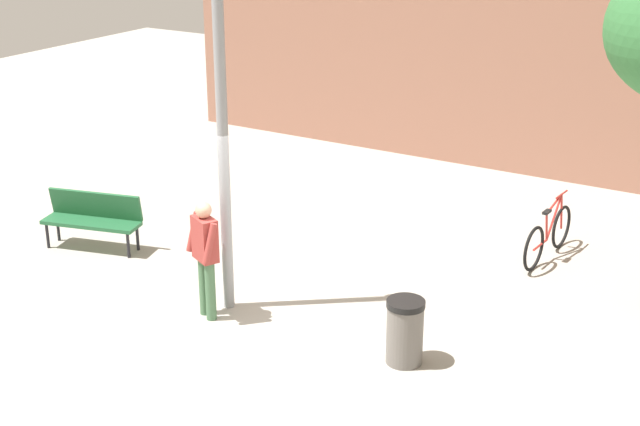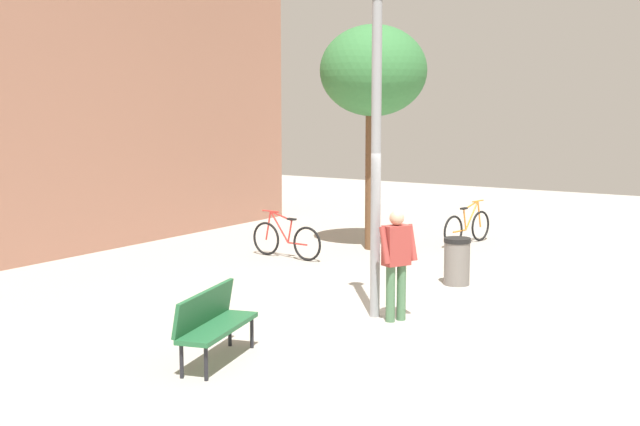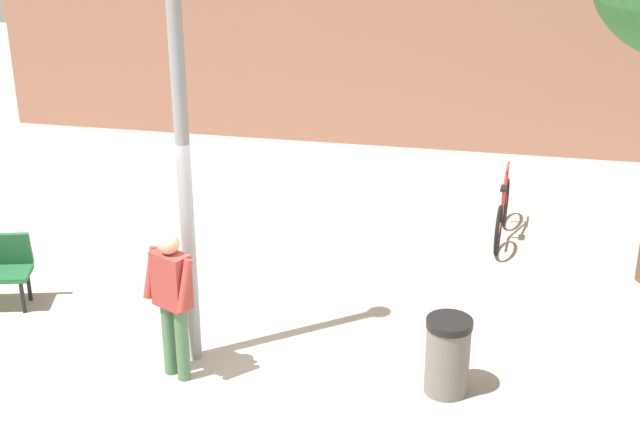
{
  "view_description": "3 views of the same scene",
  "coord_description": "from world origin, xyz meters",
  "px_view_note": "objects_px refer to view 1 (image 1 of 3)",
  "views": [
    {
      "loc": [
        5.99,
        -8.69,
        5.78
      ],
      "look_at": [
        0.11,
        1.0,
        1.47
      ],
      "focal_mm": 51.15,
      "sensor_mm": 36.0,
      "label": 1
    },
    {
      "loc": [
        -12.56,
        -5.93,
        3.35
      ],
      "look_at": [
        -0.47,
        1.87,
        1.43
      ],
      "focal_mm": 49.39,
      "sensor_mm": 36.0,
      "label": 2
    },
    {
      "loc": [
        2.02,
        -7.69,
        5.35
      ],
      "look_at": [
        0.07,
        1.87,
        1.27
      ],
      "focal_mm": 50.42,
      "sensor_mm": 36.0,
      "label": 3
    }
  ],
  "objects_px": {
    "park_bench": "(93,216)",
    "trash_bin": "(405,331)",
    "lamppost": "(222,112)",
    "bicycle_red": "(548,236)",
    "person_by_lamppost": "(205,252)"
  },
  "relations": [
    {
      "from": "person_by_lamppost",
      "to": "park_bench",
      "type": "distance_m",
      "value": 3.25
    },
    {
      "from": "lamppost",
      "to": "bicycle_red",
      "type": "distance_m",
      "value": 5.68
    },
    {
      "from": "lamppost",
      "to": "bicycle_red",
      "type": "bearing_deg",
      "value": 50.35
    },
    {
      "from": "park_bench",
      "to": "lamppost",
      "type": "bearing_deg",
      "value": -10.77
    },
    {
      "from": "bicycle_red",
      "to": "park_bench",
      "type": "bearing_deg",
      "value": -152.35
    },
    {
      "from": "bicycle_red",
      "to": "trash_bin",
      "type": "distance_m",
      "value": 4.1
    },
    {
      "from": "lamppost",
      "to": "person_by_lamppost",
      "type": "height_order",
      "value": "lamppost"
    },
    {
      "from": "lamppost",
      "to": "park_bench",
      "type": "bearing_deg",
      "value": 169.23
    },
    {
      "from": "lamppost",
      "to": "trash_bin",
      "type": "xyz_separation_m",
      "value": [
        2.79,
        -0.11,
        -2.38
      ]
    },
    {
      "from": "person_by_lamppost",
      "to": "park_bench",
      "type": "bearing_deg",
      "value": 162.03
    },
    {
      "from": "person_by_lamppost",
      "to": "park_bench",
      "type": "xyz_separation_m",
      "value": [
        -3.07,
        1.0,
        -0.42
      ]
    },
    {
      "from": "lamppost",
      "to": "person_by_lamppost",
      "type": "bearing_deg",
      "value": -99.27
    },
    {
      "from": "park_bench",
      "to": "trash_bin",
      "type": "bearing_deg",
      "value": -6.83
    },
    {
      "from": "lamppost",
      "to": "trash_bin",
      "type": "relative_size",
      "value": 5.95
    },
    {
      "from": "bicycle_red",
      "to": "person_by_lamppost",
      "type": "bearing_deg",
      "value": -127.51
    }
  ]
}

